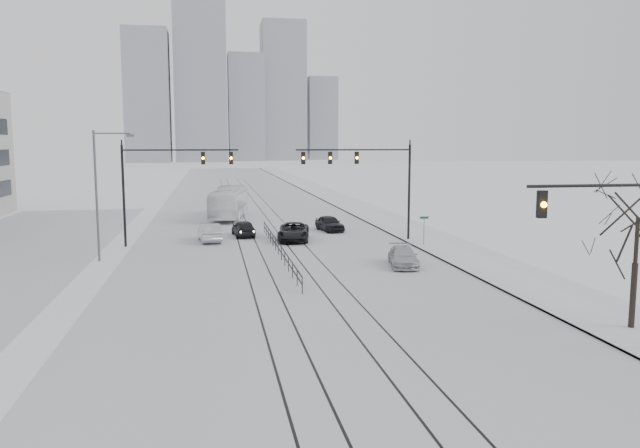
% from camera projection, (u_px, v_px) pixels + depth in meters
% --- Properties ---
extents(road, '(22.00, 260.00, 0.02)m').
position_uv_depth(road, '(251.00, 211.00, 74.77)').
color(road, silver).
rests_on(road, ground).
extents(sidewalk_east, '(5.00, 260.00, 0.16)m').
position_uv_depth(sidewalk_east, '(361.00, 209.00, 77.08)').
color(sidewalk_east, silver).
rests_on(sidewalk_east, ground).
extents(curb, '(0.10, 260.00, 0.12)m').
position_uv_depth(curb, '(341.00, 209.00, 76.66)').
color(curb, gray).
rests_on(curb, ground).
extents(parking_strip, '(14.00, 60.00, 0.03)m').
position_uv_depth(parking_strip, '(7.00, 252.00, 46.91)').
color(parking_strip, silver).
rests_on(parking_strip, ground).
extents(tram_rails, '(5.30, 180.00, 0.01)m').
position_uv_depth(tram_rails, '(266.00, 235.00, 55.23)').
color(tram_rails, black).
rests_on(tram_rails, ground).
extents(skyline, '(96.00, 48.00, 72.00)m').
position_uv_depth(skyline, '(231.00, 93.00, 280.31)').
color(skyline, '#9297A1').
rests_on(skyline, ground).
extents(traffic_mast_near, '(6.10, 0.37, 7.00)m').
position_uv_depth(traffic_mast_near, '(634.00, 239.00, 23.29)').
color(traffic_mast_near, black).
rests_on(traffic_mast_near, ground).
extents(traffic_mast_ne, '(9.60, 0.37, 8.00)m').
position_uv_depth(traffic_mast_ne, '(370.00, 172.00, 51.00)').
color(traffic_mast_ne, black).
rests_on(traffic_mast_ne, ground).
extents(traffic_mast_nw, '(9.10, 0.37, 8.00)m').
position_uv_depth(traffic_mast_nw, '(162.00, 176.00, 49.14)').
color(traffic_mast_nw, black).
rests_on(traffic_mast_nw, ground).
extents(street_light_west, '(2.73, 0.25, 9.00)m').
position_uv_depth(street_light_west, '(101.00, 186.00, 42.70)').
color(street_light_west, '#595B60').
rests_on(street_light_west, ground).
extents(bare_tree, '(4.40, 4.40, 6.10)m').
position_uv_depth(bare_tree, '(637.00, 229.00, 26.65)').
color(bare_tree, black).
rests_on(bare_tree, ground).
extents(median_fence, '(0.06, 24.00, 1.00)m').
position_uv_depth(median_fence, '(278.00, 248.00, 45.40)').
color(median_fence, black).
rests_on(median_fence, ground).
extents(street_sign, '(0.70, 0.06, 2.40)m').
position_uv_depth(street_sign, '(424.00, 226.00, 49.24)').
color(street_sign, '#595B60').
rests_on(street_sign, ground).
extents(sedan_sb_inner, '(2.11, 4.36, 1.44)m').
position_uv_depth(sedan_sb_inner, '(244.00, 228.00, 54.66)').
color(sedan_sb_inner, black).
rests_on(sedan_sb_inner, ground).
extents(sedan_sb_outer, '(2.11, 4.72, 1.50)m').
position_uv_depth(sedan_sb_outer, '(209.00, 233.00, 51.75)').
color(sedan_sb_outer, '#B9BCC2').
rests_on(sedan_sb_outer, ground).
extents(sedan_nb_front, '(3.37, 5.74, 1.50)m').
position_uv_depth(sedan_nb_front, '(294.00, 232.00, 52.17)').
color(sedan_nb_front, black).
rests_on(sedan_nb_front, ground).
extents(sedan_nb_right, '(2.61, 4.67, 1.28)m').
position_uv_depth(sedan_nb_right, '(403.00, 257.00, 41.37)').
color(sedan_nb_right, '#B5B8BD').
rests_on(sedan_nb_right, ground).
extents(sedan_nb_far, '(2.44, 4.45, 1.43)m').
position_uv_depth(sedan_nb_far, '(330.00, 223.00, 57.95)').
color(sedan_nb_far, black).
rests_on(sedan_nb_far, ground).
extents(box_truck, '(4.72, 12.34, 3.36)m').
position_uv_depth(box_truck, '(229.00, 203.00, 67.74)').
color(box_truck, white).
rests_on(box_truck, ground).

